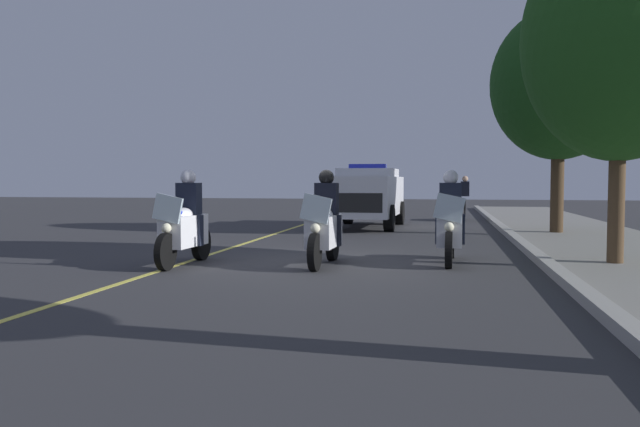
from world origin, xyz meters
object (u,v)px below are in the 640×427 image
object	(u,v)px
police_suv	(367,194)
tree_mid_block	(620,40)
police_motorcycle_lead_left	(185,226)
cyclist_background	(465,198)
police_motorcycle_trailing	(450,225)
police_motorcycle_lead_right	(324,227)
tree_far_back	(559,84)

from	to	relation	value
police_suv	tree_mid_block	size ratio (longest dim) A/B	0.84
police_motorcycle_lead_left	tree_mid_block	distance (m)	8.22
police_suv	cyclist_background	bearing A→B (deg)	142.04
police_motorcycle_trailing	police_motorcycle_lead_right	bearing A→B (deg)	-71.19
police_motorcycle_lead_left	police_suv	distance (m)	10.04
police_motorcycle_lead_right	tree_mid_block	bearing A→B (deg)	96.38
tree_far_back	police_motorcycle_lead_right	bearing A→B (deg)	-35.52
tree_mid_block	tree_far_back	size ratio (longest dim) A/B	0.97
police_suv	cyclist_background	distance (m)	5.26
police_motorcycle_trailing	cyclist_background	size ratio (longest dim) A/B	1.22
police_motorcycle_lead_right	police_motorcycle_trailing	world-z (taller)	same
cyclist_background	tree_mid_block	distance (m)	13.49
police_motorcycle_lead_right	tree_mid_block	distance (m)	5.99
police_motorcycle_trailing	cyclist_background	distance (m)	12.79
police_motorcycle_lead_right	cyclist_background	distance (m)	13.83
police_motorcycle_lead_left	police_motorcycle_lead_right	world-z (taller)	same
police_motorcycle_trailing	tree_far_back	xyz separation A→B (m)	(-6.48, 2.95, 3.44)
police_motorcycle_trailing	tree_far_back	bearing A→B (deg)	155.53
police_motorcycle_lead_right	cyclist_background	bearing A→B (deg)	167.87
police_motorcycle_lead_left	police_motorcycle_lead_right	size ratio (longest dim) A/B	1.00
police_motorcycle_trailing	police_suv	world-z (taller)	police_suv
police_motorcycle_trailing	tree_mid_block	distance (m)	4.28
police_motorcycle_lead_right	police_motorcycle_trailing	bearing A→B (deg)	108.81
police_motorcycle_lead_left	police_motorcycle_lead_right	xyz separation A→B (m)	(-0.41, 2.48, 0.00)
cyclist_background	tree_mid_block	size ratio (longest dim) A/B	0.30
tree_mid_block	cyclist_background	bearing A→B (deg)	-170.73
police_motorcycle_lead_right	police_suv	world-z (taller)	police_suv
police_motorcycle_lead_right	police_suv	size ratio (longest dim) A/B	0.43
police_motorcycle_trailing	tree_far_back	distance (m)	7.90
police_motorcycle_trailing	police_suv	size ratio (longest dim) A/B	0.43
cyclist_background	police_suv	bearing A→B (deg)	-37.96
tree_mid_block	police_motorcycle_lead_left	bearing A→B (deg)	-82.60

